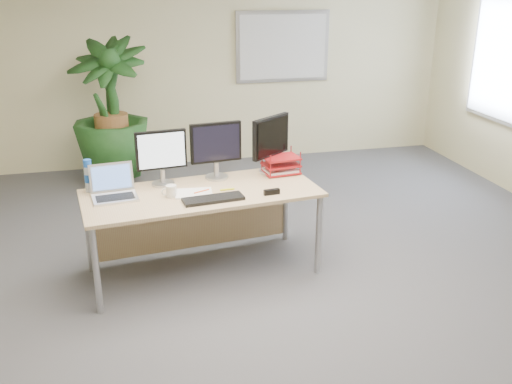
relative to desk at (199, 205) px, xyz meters
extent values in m
plane|color=#4A4A4F|center=(0.42, -0.89, -0.59)|extent=(8.00, 8.00, 0.00)
cube|color=beige|center=(0.42, 3.11, 0.76)|extent=(7.00, 0.04, 2.70)
cube|color=#AEADB2|center=(1.62, 3.08, 0.96)|extent=(1.30, 0.03, 0.95)
cube|color=silver|center=(1.62, 3.06, 0.96)|extent=(1.20, 0.01, 0.85)
cube|color=#AEADB2|center=(3.89, 1.41, 0.96)|extent=(0.03, 1.30, 1.55)
cube|color=silver|center=(3.87, 1.41, 0.96)|extent=(0.01, 1.20, 1.45)
cube|color=tan|center=(0.01, -0.11, 0.14)|extent=(2.05, 1.05, 0.03)
cube|color=tan|center=(-0.03, 0.27, -0.23)|extent=(1.85, 0.24, 0.60)
cylinder|color=#A2A2A7|center=(-0.87, -0.58, -0.23)|extent=(0.05, 0.05, 0.72)
cylinder|color=#A2A2A7|center=(0.98, -0.36, -0.23)|extent=(0.05, 0.05, 0.72)
cylinder|color=#A2A2A7|center=(-0.95, 0.14, -0.23)|extent=(0.05, 0.05, 0.72)
cylinder|color=#A2A2A7|center=(0.89, 0.36, -0.23)|extent=(0.05, 0.05, 0.72)
imported|color=#153A15|center=(-0.72, 2.35, 0.16)|extent=(1.08, 1.08, 1.50)
cylinder|color=#A2A2A7|center=(-0.28, 0.14, 0.17)|extent=(0.20, 0.20, 0.02)
cylinder|color=#A2A2A7|center=(-0.28, 0.14, 0.24)|extent=(0.04, 0.04, 0.12)
cube|color=black|center=(-0.28, 0.14, 0.47)|extent=(0.43, 0.09, 0.33)
cube|color=silver|center=(-0.28, 0.12, 0.47)|extent=(0.39, 0.05, 0.29)
cylinder|color=#A2A2A7|center=(0.20, 0.20, 0.17)|extent=(0.21, 0.21, 0.02)
cylinder|color=#A2A2A7|center=(0.20, 0.20, 0.24)|extent=(0.04, 0.04, 0.12)
cube|color=black|center=(0.20, 0.20, 0.49)|extent=(0.46, 0.10, 0.35)
cube|color=black|center=(0.20, 0.17, 0.49)|extent=(0.41, 0.05, 0.31)
cylinder|color=#A2A2A7|center=(0.71, 0.25, 0.17)|extent=(0.21, 0.21, 0.02)
cylinder|color=#A2A2A7|center=(0.71, 0.25, 0.24)|extent=(0.04, 0.04, 0.13)
cube|color=black|center=(0.71, 0.25, 0.50)|extent=(0.40, 0.32, 0.36)
cube|color=black|center=(0.72, 0.23, 0.50)|extent=(0.34, 0.26, 0.32)
cube|color=silver|center=(-0.69, -0.12, 0.17)|extent=(0.38, 0.29, 0.02)
cube|color=black|center=(-0.69, -0.13, 0.18)|extent=(0.32, 0.20, 0.00)
cube|color=silver|center=(-0.71, 0.04, 0.30)|extent=(0.36, 0.10, 0.23)
cube|color=#527DD4|center=(-0.71, 0.03, 0.30)|extent=(0.32, 0.08, 0.19)
cube|color=black|center=(0.08, -0.33, 0.17)|extent=(0.51, 0.22, 0.03)
cylinder|color=silver|center=(-0.24, -0.17, 0.21)|extent=(0.09, 0.09, 0.10)
torus|color=silver|center=(-0.29, -0.17, 0.21)|extent=(0.07, 0.02, 0.07)
cube|color=white|center=(-0.06, -0.15, 0.17)|extent=(0.32, 0.25, 0.01)
cylinder|color=#F1561A|center=(0.01, -0.15, 0.18)|extent=(0.14, 0.07, 0.01)
cylinder|color=#D1D616|center=(0.23, -0.13, 0.17)|extent=(0.12, 0.02, 0.02)
cylinder|color=#B1BED0|center=(-0.89, 0.11, 0.27)|extent=(0.07, 0.07, 0.22)
cylinder|color=blue|center=(-0.89, 0.11, 0.41)|extent=(0.07, 0.07, 0.06)
cylinder|color=blue|center=(-0.89, 0.11, 0.28)|extent=(0.07, 0.07, 0.07)
cube|color=maroon|center=(0.79, 0.20, 0.17)|extent=(0.34, 0.28, 0.01)
cube|color=maroon|center=(0.79, 0.20, 0.24)|extent=(0.34, 0.28, 0.01)
cube|color=maroon|center=(0.79, 0.20, 0.31)|extent=(0.34, 0.28, 0.01)
cube|color=white|center=(0.79, 0.20, 0.19)|extent=(0.31, 0.24, 0.02)
cube|color=black|center=(0.57, -0.31, 0.18)|extent=(0.14, 0.05, 0.05)
camera|label=1|loc=(-0.58, -4.56, 1.85)|focal=40.00mm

